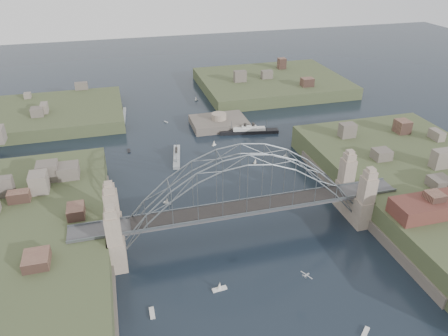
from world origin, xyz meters
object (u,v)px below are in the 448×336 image
bridge (243,194)px  ocean_liner (249,131)px  wharf_shed (432,206)px  naval_cruiser_far (123,115)px  fort_island (219,127)px  naval_cruiser_near (177,156)px

bridge → ocean_liner: bridge is taller
wharf_shed → ocean_liner: wharf_shed is taller
bridge → wharf_shed: size_ratio=4.20×
wharf_shed → naval_cruiser_far: wharf_shed is taller
fort_island → naval_cruiser_far: (-37.18, 20.18, 1.21)m
naval_cruiser_far → ocean_liner: ocean_liner is taller
bridge → naval_cruiser_far: (-25.18, 90.18, -11.45)m
ocean_liner → naval_cruiser_far: bearing=147.3°
wharf_shed → ocean_liner: size_ratio=0.86×
wharf_shed → naval_cruiser_near: 81.22m
fort_island → naval_cruiser_far: size_ratio=1.31×
bridge → naval_cruiser_near: bearing=101.3°
fort_island → bridge: bearing=-99.7°
naval_cruiser_near → wharf_shed: bearing=-48.7°
bridge → wharf_shed: (44.00, -14.00, -2.32)m
naval_cruiser_far → ocean_liner: (46.79, -30.01, 0.00)m
fort_island → naval_cruiser_far: bearing=151.5°
bridge → naval_cruiser_far: bridge is taller
naval_cruiser_far → fort_island: bearing=-28.5°
naval_cruiser_near → ocean_liner: size_ratio=0.73×
naval_cruiser_far → ocean_liner: size_ratio=0.72×
naval_cruiser_far → bridge: bearing=-74.4°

